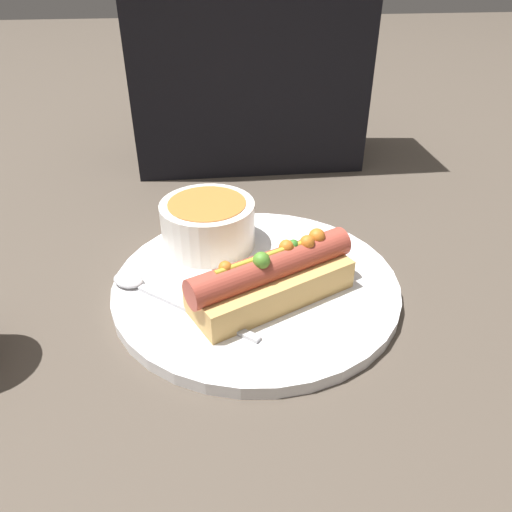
{
  "coord_description": "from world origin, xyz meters",
  "views": [
    {
      "loc": [
        -0.05,
        -0.41,
        0.31
      ],
      "look_at": [
        0.0,
        0.0,
        0.04
      ],
      "focal_mm": 35.0,
      "sensor_mm": 36.0,
      "label": 1
    }
  ],
  "objects_px": {
    "spoon": "(152,291)",
    "seated_diner": "(247,20)",
    "soup_bowl": "(208,222)",
    "hot_dog": "(272,278)"
  },
  "relations": [
    {
      "from": "seated_diner",
      "to": "hot_dog",
      "type": "bearing_deg",
      "value": -92.44
    },
    {
      "from": "hot_dog",
      "to": "spoon",
      "type": "bearing_deg",
      "value": 144.48
    },
    {
      "from": "soup_bowl",
      "to": "spoon",
      "type": "xyz_separation_m",
      "value": [
        -0.06,
        -0.09,
        -0.02
      ]
    },
    {
      "from": "hot_dog",
      "to": "spoon",
      "type": "xyz_separation_m",
      "value": [
        -0.12,
        0.02,
        -0.02
      ]
    },
    {
      "from": "soup_bowl",
      "to": "spoon",
      "type": "height_order",
      "value": "soup_bowl"
    },
    {
      "from": "hot_dog",
      "to": "seated_diner",
      "type": "bearing_deg",
      "value": 61.64
    },
    {
      "from": "spoon",
      "to": "seated_diner",
      "type": "bearing_deg",
      "value": -69.92
    },
    {
      "from": "hot_dog",
      "to": "soup_bowl",
      "type": "distance_m",
      "value": 0.12
    },
    {
      "from": "spoon",
      "to": "seated_diner",
      "type": "height_order",
      "value": "seated_diner"
    },
    {
      "from": "hot_dog",
      "to": "spoon",
      "type": "height_order",
      "value": "hot_dog"
    }
  ]
}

